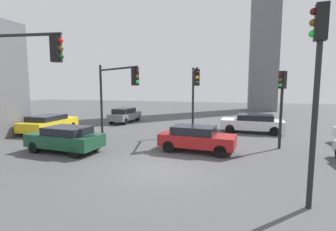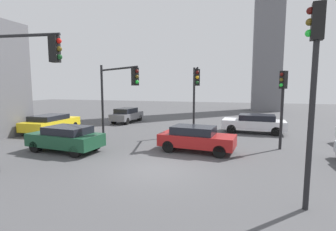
{
  "view_description": "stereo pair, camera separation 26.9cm",
  "coord_description": "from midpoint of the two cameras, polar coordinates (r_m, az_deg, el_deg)",
  "views": [
    {
      "loc": [
        3.21,
        -10.07,
        3.64
      ],
      "look_at": [
        -0.72,
        4.1,
        1.91
      ],
      "focal_mm": 26.56,
      "sensor_mm": 36.0,
      "label": 1
    },
    {
      "loc": [
        3.47,
        -9.99,
        3.64
      ],
      "look_at": [
        -0.72,
        4.1,
        1.91
      ],
      "focal_mm": 26.56,
      "sensor_mm": 36.0,
      "label": 2
    }
  ],
  "objects": [
    {
      "name": "car_3",
      "position": [
        21.86,
        -25.99,
        -1.57
      ],
      "size": [
        2.32,
        4.78,
        1.39
      ],
      "rotation": [
        0.0,
        0.0,
        1.61
      ],
      "color": "yellow",
      "rests_on": "ground_plane"
    },
    {
      "name": "traffic_light_2",
      "position": [
        8.2,
        30.24,
        8.81
      ],
      "size": [
        0.48,
        0.36,
        5.9
      ],
      "rotation": [
        0.0,
        0.0,
        3.02
      ],
      "color": "black",
      "rests_on": "ground_plane"
    },
    {
      "name": "car_0",
      "position": [
        25.46,
        -10.17,
        0.14
      ],
      "size": [
        1.86,
        4.29,
        1.45
      ],
      "rotation": [
        0.0,
        0.0,
        1.53
      ],
      "color": "slate",
      "rests_on": "ground_plane"
    },
    {
      "name": "ground_plane",
      "position": [
        11.18,
        -2.83,
        -12.28
      ],
      "size": [
        95.57,
        95.57,
        0.0
      ],
      "primitive_type": "plane",
      "color": "#4C4C4F"
    },
    {
      "name": "traffic_light_4",
      "position": [
        16.95,
        5.71,
        6.41
      ],
      "size": [
        1.02,
        3.43,
        5.0
      ],
      "rotation": [
        0.0,
        0.0,
        -1.33
      ],
      "color": "black",
      "rests_on": "ground_plane"
    },
    {
      "name": "car_6",
      "position": [
        13.98,
        5.99,
        -5.18
      ],
      "size": [
        4.28,
        2.14,
        1.43
      ],
      "rotation": [
        0.0,
        0.0,
        -0.1
      ],
      "color": "maroon",
      "rests_on": "ground_plane"
    },
    {
      "name": "car_5",
      "position": [
        15.02,
        -22.94,
        -4.86
      ],
      "size": [
        4.27,
        2.21,
        1.43
      ],
      "rotation": [
        0.0,
        0.0,
        3.05
      ],
      "color": "#19472D",
      "rests_on": "ground_plane"
    },
    {
      "name": "car_2",
      "position": [
        20.66,
        18.48,
        -1.58
      ],
      "size": [
        4.79,
        2.21,
        1.44
      ],
      "rotation": [
        0.0,
        0.0,
        3.09
      ],
      "color": "silver",
      "rests_on": "ground_plane"
    },
    {
      "name": "traffic_light_0",
      "position": [
        11.56,
        -31.26,
        8.24
      ],
      "size": [
        3.31,
        0.62,
        5.8
      ],
      "rotation": [
        0.0,
        0.0,
        0.12
      ],
      "color": "black",
      "rests_on": "ground_plane"
    },
    {
      "name": "skyline_tower",
      "position": [
        42.15,
        21.34,
        22.09
      ],
      "size": [
        3.98,
        3.98,
        30.25
      ],
      "primitive_type": "cube",
      "color": "slate",
      "rests_on": "ground_plane"
    },
    {
      "name": "traffic_light_3",
      "position": [
        16.17,
        -12.21,
        6.52
      ],
      "size": [
        3.86,
        2.52,
        5.1
      ],
      "rotation": [
        0.0,
        0.0,
        -0.56
      ],
      "color": "black",
      "rests_on": "ground_plane"
    },
    {
      "name": "traffic_light_1",
      "position": [
        15.61,
        24.2,
        4.4
      ],
      "size": [
        0.46,
        0.48,
        4.5
      ],
      "rotation": [
        0.0,
        0.0,
        -2.3
      ],
      "color": "black",
      "rests_on": "ground_plane"
    }
  ]
}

